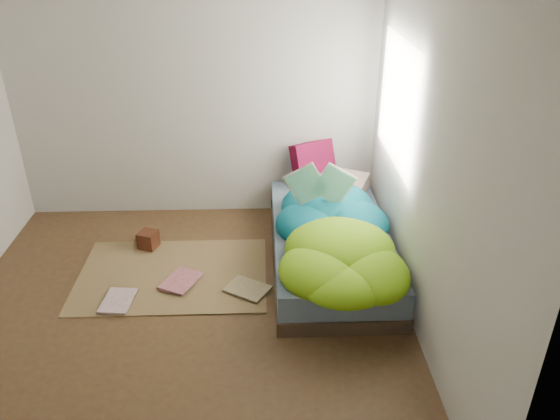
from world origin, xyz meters
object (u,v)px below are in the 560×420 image
Objects in this scene: pillow_magenta at (314,164)px; wooden_box at (148,240)px; floor_book_b at (168,278)px; bed at (330,245)px; floor_book_a at (103,300)px; open_book at (320,174)px.

wooden_box is at bearing 171.73° from pillow_magenta.
bed is at bearing 35.54° from floor_book_b.
bed is 1.95m from floor_book_a.
bed is 12.74× the size of wooden_box.
open_book reaches higher than pillow_magenta.
pillow_magenta is at bearing 94.63° from bed.
floor_book_b is at bearing -162.80° from open_book.
wooden_box is 0.47× the size of floor_book_b.
bed is at bearing -28.35° from open_book.
open_book reaches higher than floor_book_a.
floor_book_a is (-1.77, -0.60, -0.80)m from open_book.
floor_book_a is at bearing -163.93° from bed.
open_book is 2.03m from floor_book_a.
pillow_magenta is (-0.07, 0.91, 0.39)m from bed.
floor_book_b is at bearing 37.51° from floor_book_a.
floor_book_b is (0.47, 0.29, 0.00)m from floor_book_a.
floor_book_b is at bearing -64.31° from wooden_box.
open_book reaches higher than bed.
floor_book_b is at bearing -169.99° from bed.
bed is 4.61× the size of pillow_magenta.
pillow_magenta is at bearing 21.82° from wooden_box.
wooden_box is 0.59m from floor_book_b.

